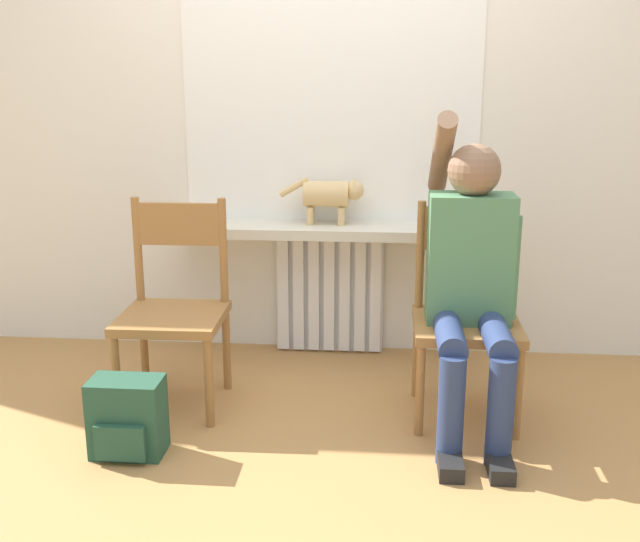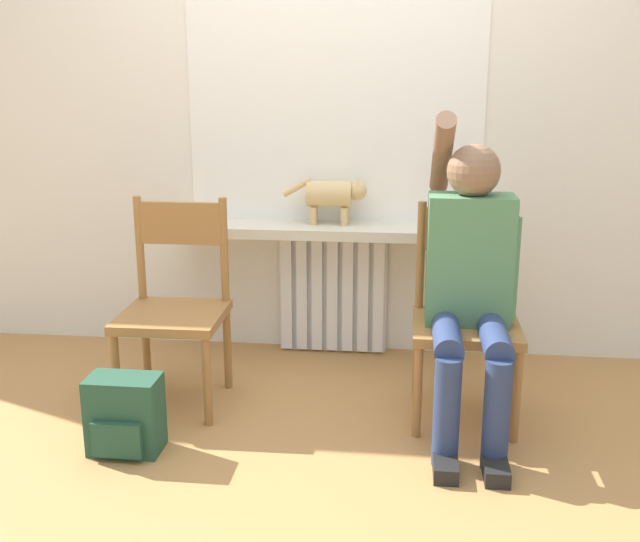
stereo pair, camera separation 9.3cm
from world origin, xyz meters
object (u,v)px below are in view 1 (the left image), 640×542
at_px(chair_left, 174,305).
at_px(cat, 330,195).
at_px(person, 471,275).
at_px(chair_right, 466,313).
at_px(backpack, 127,418).

relative_size(chair_left, cat, 2.12).
bearing_deg(person, chair_left, 174.80).
height_order(chair_left, cat, cat).
xyz_separation_m(chair_right, person, (-0.00, -0.11, 0.20)).
relative_size(person, cat, 3.04).
height_order(person, backpack, person).
height_order(person, cat, person).
bearing_deg(backpack, chair_left, 82.70).
relative_size(person, backpack, 4.23).
height_order(chair_right, person, person).
bearing_deg(cat, chair_left, -134.99).
bearing_deg(person, chair_right, 89.82).
bearing_deg(person, cat, 129.64).
height_order(cat, backpack, cat).
xyz_separation_m(chair_left, cat, (0.63, 0.63, 0.39)).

